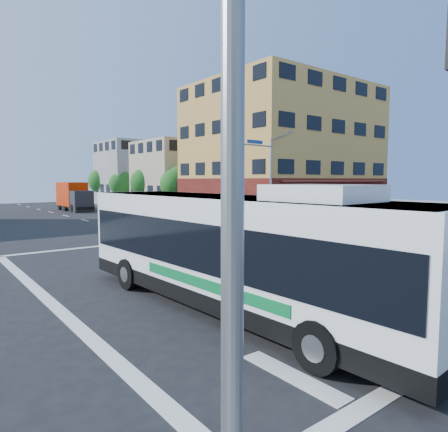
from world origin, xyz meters
TOP-DOWN VIEW (x-y plane):
  - ground at (0.00, 0.00)m, footprint 120.00×120.00m
  - sidewalk_ne at (35.00, 35.00)m, footprint 50.00×50.00m
  - corner_building_ne at (19.99, 18.48)m, footprint 18.10×15.44m
  - building_east_near at (16.98, 33.98)m, footprint 12.06×10.06m
  - building_east_far at (16.98, 47.98)m, footprint 12.06×10.06m
  - signal_mast_ne at (9.08, 10.62)m, footprint 7.91×1.13m
  - signal_mast_sw at (-9.08, -10.64)m, footprint 7.91×1.01m
  - street_tree_a at (11.90, 27.92)m, footprint 3.60×3.60m
  - street_tree_b at (11.90, 35.92)m, footprint 3.80×3.80m
  - street_tree_c at (11.90, 43.92)m, footprint 3.40×3.40m
  - street_tree_d at (11.90, 51.92)m, footprint 4.00×4.00m
  - transit_bus at (-5.44, -4.13)m, footprint 3.32×12.80m
  - box_truck at (2.98, 37.63)m, footprint 2.37×7.87m
  - parked_car at (8.90, 26.04)m, footprint 2.76×4.61m

SIDE VIEW (x-z plane):
  - ground at x=0.00m, z-range 0.00..0.00m
  - sidewalk_ne at x=35.00m, z-range 0.00..0.15m
  - parked_car at x=8.90m, z-range 0.00..1.47m
  - box_truck at x=2.98m, z-range -0.05..3.49m
  - transit_bus at x=-5.44m, z-range -0.04..3.72m
  - street_tree_c at x=11.90m, z-range 0.82..6.11m
  - street_tree_a at x=11.90m, z-range 0.83..6.35m
  - street_tree_b at x=11.90m, z-range 0.85..6.65m
  - street_tree_d at x=11.90m, z-range 0.87..6.90m
  - building_east_near at x=16.98m, z-range 0.01..9.01m
  - signal_mast_ne at x=9.08m, z-range 0.95..9.02m
  - signal_mast_sw at x=-9.08m, z-range 0.95..9.02m
  - building_east_far at x=16.98m, z-range 0.01..10.01m
  - corner_building_ne at x=19.99m, z-range -1.11..12.89m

